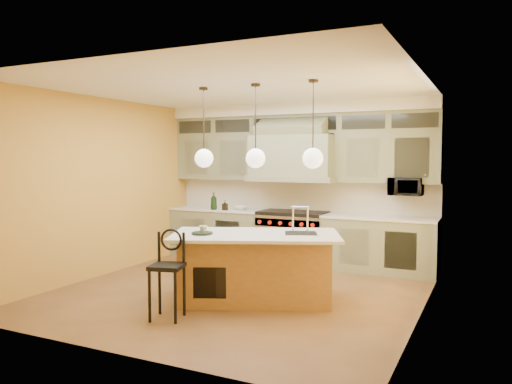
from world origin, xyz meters
The scene contains 18 objects.
floor centered at (0.00, 0.00, 0.00)m, with size 5.00×5.00×0.00m, color brown.
ceiling centered at (0.00, 0.00, 2.90)m, with size 5.00×5.00×0.00m, color white.
wall_back centered at (0.00, 2.50, 1.45)m, with size 5.00×5.00×0.00m, color #BA8A33.
wall_front centered at (0.00, -2.50, 1.45)m, with size 5.00×5.00×0.00m, color #BA8A33.
wall_left centered at (-2.50, 0.00, 1.45)m, with size 5.00×5.00×0.00m, color #BA8A33.
wall_right centered at (2.50, 0.00, 1.45)m, with size 5.00×5.00×0.00m, color #BA8A33.
back_cabinetry centered at (0.00, 2.23, 1.43)m, with size 5.00×0.77×2.90m.
range centered at (0.00, 2.14, 0.49)m, with size 1.20×0.74×0.96m.
kitchen_island centered at (0.41, -0.25, 0.47)m, with size 2.49×1.95×1.35m.
counter_stool centered at (-0.23, -1.37, 0.60)m, with size 0.46×0.46×1.07m.
microwave centered at (1.95, 2.25, 1.45)m, with size 0.54×0.37×0.30m, color black.
oil_bottle_a centered at (-1.53, 1.92, 1.10)m, with size 0.13×0.13×0.33m, color black.
oil_bottle_b centered at (-1.29, 1.92, 1.03)m, with size 0.08×0.09×0.19m, color black.
fruit_bowl centered at (-1.07, 2.15, 0.97)m, with size 0.27×0.27×0.07m, color silver.
cup centered at (-0.22, -0.58, 0.97)m, with size 0.11×0.11×0.10m, color beige.
pendant_left centered at (-0.40, -0.25, 1.95)m, with size 0.26×0.26×1.11m.
pendant_center centered at (0.40, -0.25, 1.95)m, with size 0.26×0.26×1.11m.
pendant_right centered at (1.20, -0.25, 1.95)m, with size 0.26×0.26×1.11m.
Camera 1 is at (3.27, -6.22, 1.93)m, focal length 35.00 mm.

